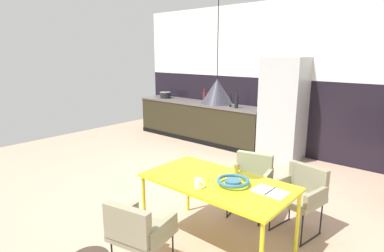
{
  "coord_description": "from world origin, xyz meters",
  "views": [
    {
      "loc": [
        2.91,
        -2.91,
        1.97
      ],
      "look_at": [
        -0.24,
        0.75,
        0.86
      ],
      "focal_mm": 29.5,
      "sensor_mm": 36.0,
      "label": 1
    }
  ],
  "objects_px": {
    "armchair_far_side": "(137,229)",
    "bottle_spice_small": "(230,101)",
    "mug_glass_clear": "(235,169)",
    "cooking_pot": "(165,95)",
    "bottle_oil_tall": "(204,97)",
    "armchair_facing_counter": "(251,175)",
    "armchair_near_window": "(301,190)",
    "mug_dark_espresso": "(199,183)",
    "dining_table": "(217,185)",
    "bottle_vinegar_dark": "(237,101)",
    "refrigerator_column": "(283,109)",
    "fruit_bowl": "(233,181)",
    "pendant_lamp_over_table_near": "(217,91)",
    "open_book": "(270,192)"
  },
  "relations": [
    {
      "from": "armchair_far_side",
      "to": "bottle_spice_small",
      "type": "height_order",
      "value": "bottle_spice_small"
    },
    {
      "from": "armchair_facing_counter",
      "to": "armchair_far_side",
      "type": "distance_m",
      "value": 1.7
    },
    {
      "from": "dining_table",
      "to": "armchair_near_window",
      "type": "bearing_deg",
      "value": 56.5
    },
    {
      "from": "bottle_spice_small",
      "to": "mug_glass_clear",
      "type": "bearing_deg",
      "value": -55.06
    },
    {
      "from": "mug_dark_espresso",
      "to": "bottle_oil_tall",
      "type": "bearing_deg",
      "value": 127.84
    },
    {
      "from": "dining_table",
      "to": "fruit_bowl",
      "type": "xyz_separation_m",
      "value": [
        0.18,
        0.02,
        0.09
      ]
    },
    {
      "from": "open_book",
      "to": "armchair_near_window",
      "type": "bearing_deg",
      "value": 88.86
    },
    {
      "from": "armchair_near_window",
      "to": "bottle_oil_tall",
      "type": "relative_size",
      "value": 2.29
    },
    {
      "from": "armchair_far_side",
      "to": "mug_glass_clear",
      "type": "relative_size",
      "value": 6.33
    },
    {
      "from": "armchair_near_window",
      "to": "cooking_pot",
      "type": "xyz_separation_m",
      "value": [
        -4.42,
        2.26,
        0.47
      ]
    },
    {
      "from": "armchair_near_window",
      "to": "fruit_bowl",
      "type": "xyz_separation_m",
      "value": [
        -0.37,
        -0.82,
        0.26
      ]
    },
    {
      "from": "armchair_near_window",
      "to": "fruit_bowl",
      "type": "relative_size",
      "value": 2.33
    },
    {
      "from": "open_book",
      "to": "mug_glass_clear",
      "type": "bearing_deg",
      "value": 159.96
    },
    {
      "from": "dining_table",
      "to": "armchair_near_window",
      "type": "distance_m",
      "value": 1.01
    },
    {
      "from": "mug_dark_espresso",
      "to": "bottle_spice_small",
      "type": "relative_size",
      "value": 0.42
    },
    {
      "from": "mug_glass_clear",
      "to": "bottle_vinegar_dark",
      "type": "bearing_deg",
      "value": 122.77
    },
    {
      "from": "open_book",
      "to": "mug_glass_clear",
      "type": "relative_size",
      "value": 2.64
    },
    {
      "from": "dining_table",
      "to": "pendant_lamp_over_table_near",
      "type": "bearing_deg",
      "value": -90.0
    },
    {
      "from": "bottle_vinegar_dark",
      "to": "refrigerator_column",
      "type": "bearing_deg",
      "value": 7.78
    },
    {
      "from": "armchair_facing_counter",
      "to": "bottle_vinegar_dark",
      "type": "distance_m",
      "value": 2.75
    },
    {
      "from": "open_book",
      "to": "cooking_pot",
      "type": "distance_m",
      "value": 5.32
    },
    {
      "from": "refrigerator_column",
      "to": "pendant_lamp_over_table_near",
      "type": "xyz_separation_m",
      "value": [
        0.76,
        -3.15,
        0.67
      ]
    },
    {
      "from": "bottle_oil_tall",
      "to": "open_book",
      "type": "bearing_deg",
      "value": -43.36
    },
    {
      "from": "dining_table",
      "to": "pendant_lamp_over_table_near",
      "type": "height_order",
      "value": "pendant_lamp_over_table_near"
    },
    {
      "from": "refrigerator_column",
      "to": "fruit_bowl",
      "type": "height_order",
      "value": "refrigerator_column"
    },
    {
      "from": "mug_glass_clear",
      "to": "bottle_vinegar_dark",
      "type": "xyz_separation_m",
      "value": [
        -1.74,
        2.71,
        0.25
      ]
    },
    {
      "from": "fruit_bowl",
      "to": "cooking_pot",
      "type": "xyz_separation_m",
      "value": [
        -4.05,
        3.07,
        0.2
      ]
    },
    {
      "from": "armchair_near_window",
      "to": "bottle_oil_tall",
      "type": "bearing_deg",
      "value": -25.09
    },
    {
      "from": "open_book",
      "to": "refrigerator_column",
      "type": "bearing_deg",
      "value": 113.22
    },
    {
      "from": "open_book",
      "to": "mug_dark_espresso",
      "type": "relative_size",
      "value": 2.56
    },
    {
      "from": "refrigerator_column",
      "to": "pendant_lamp_over_table_near",
      "type": "height_order",
      "value": "pendant_lamp_over_table_near"
    },
    {
      "from": "dining_table",
      "to": "refrigerator_column",
      "type": "bearing_deg",
      "value": 103.7
    },
    {
      "from": "armchair_near_window",
      "to": "bottle_oil_tall",
      "type": "xyz_separation_m",
      "value": [
        -3.17,
        2.24,
        0.53
      ]
    },
    {
      "from": "armchair_facing_counter",
      "to": "cooking_pot",
      "type": "xyz_separation_m",
      "value": [
        -3.78,
        2.25,
        0.46
      ]
    },
    {
      "from": "armchair_near_window",
      "to": "pendant_lamp_over_table_near",
      "type": "relative_size",
      "value": 0.53
    },
    {
      "from": "fruit_bowl",
      "to": "mug_dark_espresso",
      "type": "distance_m",
      "value": 0.34
    },
    {
      "from": "dining_table",
      "to": "bottle_vinegar_dark",
      "type": "bearing_deg",
      "value": 119.76
    },
    {
      "from": "armchair_facing_counter",
      "to": "bottle_vinegar_dark",
      "type": "height_order",
      "value": "bottle_vinegar_dark"
    },
    {
      "from": "bottle_vinegar_dark",
      "to": "bottle_oil_tall",
      "type": "distance_m",
      "value": 0.91
    },
    {
      "from": "bottle_oil_tall",
      "to": "bottle_spice_small",
      "type": "distance_m",
      "value": 0.7
    },
    {
      "from": "cooking_pot",
      "to": "bottle_oil_tall",
      "type": "bearing_deg",
      "value": -0.63
    },
    {
      "from": "armchair_facing_counter",
      "to": "cooking_pot",
      "type": "height_order",
      "value": "cooking_pot"
    },
    {
      "from": "mug_dark_espresso",
      "to": "bottle_oil_tall",
      "type": "relative_size",
      "value": 0.37
    },
    {
      "from": "fruit_bowl",
      "to": "bottle_spice_small",
      "type": "bearing_deg",
      "value": 124.45
    },
    {
      "from": "fruit_bowl",
      "to": "cooking_pot",
      "type": "height_order",
      "value": "cooking_pot"
    },
    {
      "from": "mug_glass_clear",
      "to": "cooking_pot",
      "type": "height_order",
      "value": "cooking_pot"
    },
    {
      "from": "bottle_vinegar_dark",
      "to": "bottle_spice_small",
      "type": "xyz_separation_m",
      "value": [
        -0.2,
        0.08,
        -0.02
      ]
    },
    {
      "from": "mug_glass_clear",
      "to": "bottle_spice_small",
      "type": "height_order",
      "value": "bottle_spice_small"
    },
    {
      "from": "armchair_far_side",
      "to": "mug_dark_espresso",
      "type": "height_order",
      "value": "mug_dark_espresso"
    },
    {
      "from": "fruit_bowl",
      "to": "bottle_oil_tall",
      "type": "xyz_separation_m",
      "value": [
        -2.8,
        3.06,
        0.26
      ]
    }
  ]
}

